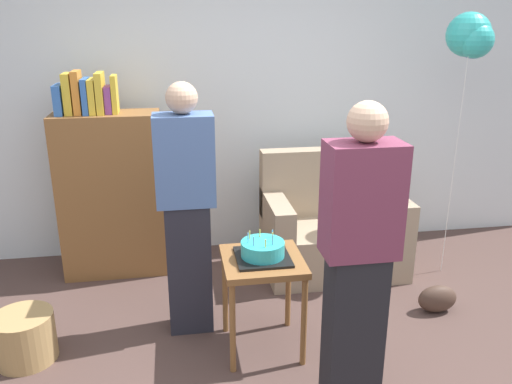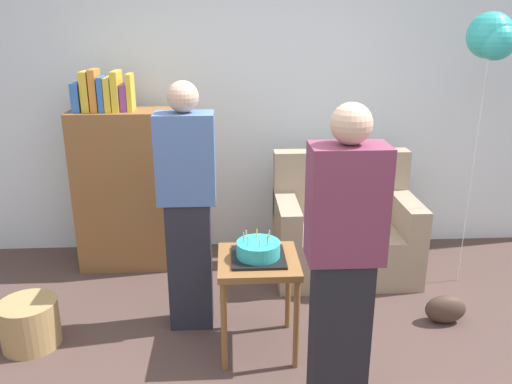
{
  "view_description": "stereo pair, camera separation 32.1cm",
  "coord_description": "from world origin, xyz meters",
  "px_view_note": "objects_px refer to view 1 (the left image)",
  "views": [
    {
      "loc": [
        -0.59,
        -2.34,
        1.98
      ],
      "look_at": [
        -0.11,
        0.67,
        0.95
      ],
      "focal_mm": 36.32,
      "sensor_mm": 36.0,
      "label": 1
    },
    {
      "loc": [
        -0.28,
        -2.37,
        1.98
      ],
      "look_at": [
        -0.11,
        0.67,
        0.95
      ],
      "focal_mm": 36.32,
      "sensor_mm": 36.0,
      "label": 2
    }
  ],
  "objects_px": {
    "couch": "(331,228)",
    "person_holding_cake": "(358,263)",
    "handbag": "(437,299)",
    "wicker_basket": "(25,337)",
    "balloon_bunch": "(472,38)",
    "side_table": "(263,272)",
    "person_blowing_candles": "(187,211)",
    "birthday_cake": "(263,251)",
    "bookshelf": "(111,190)"
  },
  "relations": [
    {
      "from": "side_table",
      "to": "person_holding_cake",
      "type": "relative_size",
      "value": 0.38
    },
    {
      "from": "bookshelf",
      "to": "side_table",
      "type": "bearing_deg",
      "value": -51.04
    },
    {
      "from": "person_holding_cake",
      "to": "couch",
      "type": "bearing_deg",
      "value": -88.21
    },
    {
      "from": "bookshelf",
      "to": "birthday_cake",
      "type": "height_order",
      "value": "bookshelf"
    },
    {
      "from": "person_holding_cake",
      "to": "balloon_bunch",
      "type": "height_order",
      "value": "balloon_bunch"
    },
    {
      "from": "side_table",
      "to": "balloon_bunch",
      "type": "relative_size",
      "value": 0.3
    },
    {
      "from": "couch",
      "to": "balloon_bunch",
      "type": "distance_m",
      "value": 1.78
    },
    {
      "from": "handbag",
      "to": "balloon_bunch",
      "type": "bearing_deg",
      "value": 58.46
    },
    {
      "from": "person_holding_cake",
      "to": "handbag",
      "type": "bearing_deg",
      "value": -124.66
    },
    {
      "from": "side_table",
      "to": "birthday_cake",
      "type": "xyz_separation_m",
      "value": [
        -0.0,
        -0.0,
        0.15
      ]
    },
    {
      "from": "handbag",
      "to": "balloon_bunch",
      "type": "distance_m",
      "value": 1.9
    },
    {
      "from": "wicker_basket",
      "to": "person_blowing_candles",
      "type": "bearing_deg",
      "value": 11.03
    },
    {
      "from": "bookshelf",
      "to": "birthday_cake",
      "type": "xyz_separation_m",
      "value": [
        1.0,
        -1.23,
        -0.03
      ]
    },
    {
      "from": "person_blowing_candles",
      "to": "birthday_cake",
      "type": "bearing_deg",
      "value": -35.15
    },
    {
      "from": "couch",
      "to": "birthday_cake",
      "type": "height_order",
      "value": "couch"
    },
    {
      "from": "birthday_cake",
      "to": "person_blowing_candles",
      "type": "bearing_deg",
      "value": 145.02
    },
    {
      "from": "person_blowing_candles",
      "to": "person_holding_cake",
      "type": "distance_m",
      "value": 1.18
    },
    {
      "from": "couch",
      "to": "person_blowing_candles",
      "type": "xyz_separation_m",
      "value": [
        -1.18,
        -0.71,
        0.49
      ]
    },
    {
      "from": "couch",
      "to": "person_blowing_candles",
      "type": "relative_size",
      "value": 0.67
    },
    {
      "from": "side_table",
      "to": "birthday_cake",
      "type": "bearing_deg",
      "value": -177.64
    },
    {
      "from": "handbag",
      "to": "bookshelf",
      "type": "bearing_deg",
      "value": 155.87
    },
    {
      "from": "person_holding_cake",
      "to": "person_blowing_candles",
      "type": "bearing_deg",
      "value": -31.94
    },
    {
      "from": "person_holding_cake",
      "to": "wicker_basket",
      "type": "relative_size",
      "value": 4.53
    },
    {
      "from": "balloon_bunch",
      "to": "handbag",
      "type": "bearing_deg",
      "value": -121.54
    },
    {
      "from": "person_blowing_candles",
      "to": "balloon_bunch",
      "type": "distance_m",
      "value": 2.41
    },
    {
      "from": "balloon_bunch",
      "to": "couch",
      "type": "bearing_deg",
      "value": 170.29
    },
    {
      "from": "bookshelf",
      "to": "person_holding_cake",
      "type": "distance_m",
      "value": 2.27
    },
    {
      "from": "couch",
      "to": "side_table",
      "type": "relative_size",
      "value": 1.79
    },
    {
      "from": "person_blowing_candles",
      "to": "balloon_bunch",
      "type": "xyz_separation_m",
      "value": [
        2.11,
        0.55,
        1.01
      ]
    },
    {
      "from": "birthday_cake",
      "to": "person_holding_cake",
      "type": "height_order",
      "value": "person_holding_cake"
    },
    {
      "from": "person_blowing_candles",
      "to": "handbag",
      "type": "bearing_deg",
      "value": -3.23
    },
    {
      "from": "bookshelf",
      "to": "side_table",
      "type": "height_order",
      "value": "bookshelf"
    },
    {
      "from": "person_holding_cake",
      "to": "balloon_bunch",
      "type": "relative_size",
      "value": 0.81
    },
    {
      "from": "side_table",
      "to": "person_holding_cake",
      "type": "bearing_deg",
      "value": -56.22
    },
    {
      "from": "wicker_basket",
      "to": "balloon_bunch",
      "type": "distance_m",
      "value": 3.63
    },
    {
      "from": "birthday_cake",
      "to": "handbag",
      "type": "height_order",
      "value": "birthday_cake"
    },
    {
      "from": "bookshelf",
      "to": "birthday_cake",
      "type": "distance_m",
      "value": 1.59
    },
    {
      "from": "wicker_basket",
      "to": "handbag",
      "type": "relative_size",
      "value": 1.29
    },
    {
      "from": "couch",
      "to": "person_holding_cake",
      "type": "bearing_deg",
      "value": -103.23
    },
    {
      "from": "bookshelf",
      "to": "wicker_basket",
      "type": "xyz_separation_m",
      "value": [
        -0.44,
        -1.13,
        -0.54
      ]
    },
    {
      "from": "couch",
      "to": "person_holding_cake",
      "type": "distance_m",
      "value": 1.69
    },
    {
      "from": "person_holding_cake",
      "to": "balloon_bunch",
      "type": "bearing_deg",
      "value": -117.64
    },
    {
      "from": "couch",
      "to": "handbag",
      "type": "bearing_deg",
      "value": -56.15
    },
    {
      "from": "side_table",
      "to": "balloon_bunch",
      "type": "bearing_deg",
      "value": 26.9
    },
    {
      "from": "handbag",
      "to": "balloon_bunch",
      "type": "xyz_separation_m",
      "value": [
        0.4,
        0.64,
        1.74
      ]
    },
    {
      "from": "couch",
      "to": "balloon_bunch",
      "type": "height_order",
      "value": "balloon_bunch"
    },
    {
      "from": "bookshelf",
      "to": "balloon_bunch",
      "type": "relative_size",
      "value": 0.8
    },
    {
      "from": "couch",
      "to": "handbag",
      "type": "xyz_separation_m",
      "value": [
        0.54,
        -0.8,
        -0.24
      ]
    },
    {
      "from": "side_table",
      "to": "person_blowing_candles",
      "type": "height_order",
      "value": "person_blowing_candles"
    },
    {
      "from": "birthday_cake",
      "to": "person_holding_cake",
      "type": "bearing_deg",
      "value": -56.22
    }
  ]
}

